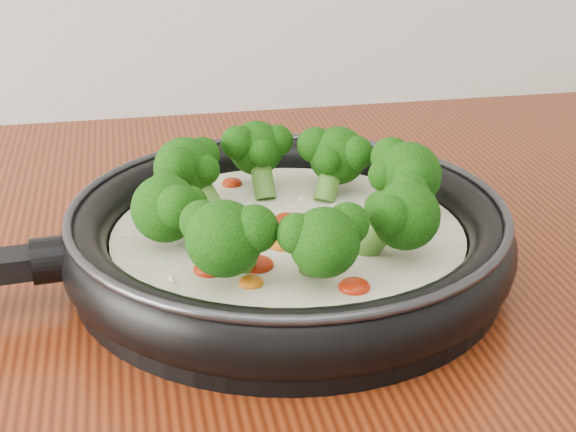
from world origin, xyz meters
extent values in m
cylinder|color=black|center=(0.14, 1.05, 0.91)|extent=(0.37, 0.37, 0.01)
torus|color=black|center=(0.14, 1.05, 0.93)|extent=(0.39, 0.39, 0.04)
torus|color=#2D2D33|center=(0.14, 1.05, 0.96)|extent=(0.38, 0.38, 0.01)
cylinder|color=black|center=(-0.04, 1.03, 0.94)|extent=(0.04, 0.04, 0.03)
cylinder|color=beige|center=(0.14, 1.05, 0.92)|extent=(0.30, 0.30, 0.02)
ellipsoid|color=#AC1F08|center=(0.04, 1.09, 0.94)|extent=(0.02, 0.02, 0.01)
ellipsoid|color=#AC1F08|center=(0.08, 1.07, 0.94)|extent=(0.03, 0.03, 0.01)
ellipsoid|color=#D5660D|center=(0.10, 0.97, 0.94)|extent=(0.02, 0.02, 0.01)
ellipsoid|color=#AC1F08|center=(0.11, 1.00, 0.94)|extent=(0.03, 0.03, 0.01)
ellipsoid|color=#AC1F08|center=(0.16, 1.05, 0.94)|extent=(0.02, 0.02, 0.01)
ellipsoid|color=#D5660D|center=(0.14, 1.02, 0.94)|extent=(0.04, 0.04, 0.01)
ellipsoid|color=#AC1F08|center=(0.13, 1.06, 0.94)|extent=(0.03, 0.03, 0.01)
ellipsoid|color=#AC1F08|center=(0.14, 1.07, 0.94)|extent=(0.03, 0.03, 0.01)
ellipsoid|color=#D5660D|center=(0.17, 1.00, 0.94)|extent=(0.03, 0.03, 0.01)
ellipsoid|color=#AC1F08|center=(0.14, 1.06, 0.94)|extent=(0.03, 0.03, 0.01)
ellipsoid|color=#AC1F08|center=(0.11, 1.05, 0.94)|extent=(0.02, 0.02, 0.01)
ellipsoid|color=#D5660D|center=(0.19, 1.06, 0.94)|extent=(0.02, 0.02, 0.01)
ellipsoid|color=#AC1F08|center=(0.12, 1.04, 0.94)|extent=(0.02, 0.02, 0.01)
ellipsoid|color=#AC1F08|center=(0.17, 0.95, 0.94)|extent=(0.03, 0.03, 0.01)
ellipsoid|color=#D5660D|center=(0.13, 1.03, 0.94)|extent=(0.03, 0.03, 0.01)
ellipsoid|color=#AC1F08|center=(0.16, 1.05, 0.94)|extent=(0.02, 0.02, 0.01)
ellipsoid|color=#AC1F08|center=(0.15, 1.06, 0.94)|extent=(0.03, 0.03, 0.01)
ellipsoid|color=#D5660D|center=(0.17, 1.03, 0.94)|extent=(0.03, 0.03, 0.01)
ellipsoid|color=#AC1F08|center=(0.11, 1.16, 0.94)|extent=(0.02, 0.02, 0.01)
ellipsoid|color=#AC1F08|center=(0.07, 1.00, 0.94)|extent=(0.03, 0.03, 0.01)
ellipsoid|color=white|center=(0.07, 1.05, 0.94)|extent=(0.01, 0.01, 0.00)
ellipsoid|color=white|center=(0.14, 1.03, 0.94)|extent=(0.01, 0.01, 0.00)
ellipsoid|color=white|center=(0.15, 1.05, 0.94)|extent=(0.01, 0.01, 0.00)
ellipsoid|color=white|center=(0.25, 1.03, 0.94)|extent=(0.01, 0.01, 0.00)
ellipsoid|color=white|center=(0.12, 1.04, 0.94)|extent=(0.01, 0.01, 0.00)
ellipsoid|color=white|center=(0.19, 1.01, 0.94)|extent=(0.01, 0.01, 0.00)
ellipsoid|color=white|center=(0.18, 1.05, 0.94)|extent=(0.01, 0.01, 0.00)
ellipsoid|color=white|center=(0.17, 1.11, 0.94)|extent=(0.01, 0.01, 0.00)
ellipsoid|color=white|center=(0.15, 1.10, 0.94)|extent=(0.01, 0.01, 0.00)
ellipsoid|color=white|center=(0.16, 1.03, 0.94)|extent=(0.01, 0.01, 0.00)
ellipsoid|color=white|center=(0.13, 1.05, 0.94)|extent=(0.01, 0.01, 0.00)
ellipsoid|color=white|center=(0.19, 1.14, 0.94)|extent=(0.01, 0.01, 0.00)
ellipsoid|color=white|center=(0.14, 1.15, 0.94)|extent=(0.01, 0.01, 0.00)
ellipsoid|color=white|center=(0.19, 1.06, 0.94)|extent=(0.01, 0.01, 0.00)
ellipsoid|color=white|center=(0.12, 1.02, 0.94)|extent=(0.01, 0.01, 0.00)
ellipsoid|color=white|center=(0.05, 0.99, 0.94)|extent=(0.01, 0.01, 0.00)
ellipsoid|color=white|center=(0.07, 1.13, 0.94)|extent=(0.01, 0.01, 0.00)
ellipsoid|color=white|center=(0.25, 1.05, 0.94)|extent=(0.01, 0.01, 0.00)
ellipsoid|color=white|center=(0.02, 1.06, 0.94)|extent=(0.01, 0.01, 0.00)
ellipsoid|color=white|center=(0.14, 1.05, 0.94)|extent=(0.01, 0.01, 0.00)
cylinder|color=#548C2E|center=(0.22, 1.06, 0.95)|extent=(0.04, 0.02, 0.04)
sphere|color=black|center=(0.24, 1.06, 0.97)|extent=(0.06, 0.06, 0.05)
sphere|color=black|center=(0.23, 1.08, 0.98)|extent=(0.04, 0.04, 0.03)
sphere|color=black|center=(0.24, 1.04, 0.98)|extent=(0.03, 0.03, 0.03)
sphere|color=black|center=(0.22, 1.06, 0.98)|extent=(0.03, 0.03, 0.03)
cylinder|color=#548C2E|center=(0.19, 1.11, 0.95)|extent=(0.04, 0.04, 0.04)
sphere|color=black|center=(0.20, 1.13, 0.97)|extent=(0.06, 0.06, 0.05)
sphere|color=black|center=(0.18, 1.13, 0.98)|extent=(0.03, 0.03, 0.03)
sphere|color=black|center=(0.21, 1.11, 0.98)|extent=(0.03, 0.03, 0.03)
sphere|color=black|center=(0.19, 1.11, 0.97)|extent=(0.03, 0.03, 0.03)
cylinder|color=#548C2E|center=(0.13, 1.13, 0.95)|extent=(0.02, 0.04, 0.04)
sphere|color=black|center=(0.13, 1.15, 0.97)|extent=(0.05, 0.05, 0.05)
sphere|color=black|center=(0.12, 1.14, 0.98)|extent=(0.03, 0.03, 0.03)
sphere|color=black|center=(0.15, 1.15, 0.98)|extent=(0.03, 0.03, 0.03)
sphere|color=black|center=(0.13, 1.13, 0.97)|extent=(0.03, 0.03, 0.02)
cylinder|color=#548C2E|center=(0.08, 1.10, 0.95)|extent=(0.04, 0.04, 0.04)
sphere|color=black|center=(0.07, 1.11, 0.97)|extent=(0.06, 0.06, 0.05)
sphere|color=black|center=(0.06, 1.09, 0.98)|extent=(0.04, 0.04, 0.03)
sphere|color=black|center=(0.08, 1.13, 0.98)|extent=(0.03, 0.03, 0.03)
sphere|color=black|center=(0.08, 1.10, 0.97)|extent=(0.03, 0.03, 0.03)
cylinder|color=#548C2E|center=(0.07, 1.04, 0.95)|extent=(0.04, 0.02, 0.04)
sphere|color=black|center=(0.05, 1.04, 0.97)|extent=(0.06, 0.06, 0.05)
sphere|color=black|center=(0.06, 1.02, 0.98)|extent=(0.03, 0.03, 0.03)
sphere|color=black|center=(0.05, 1.06, 0.98)|extent=(0.03, 0.03, 0.03)
sphere|color=black|center=(0.07, 1.04, 0.97)|extent=(0.03, 0.03, 0.03)
cylinder|color=#548C2E|center=(0.09, 0.99, 0.95)|extent=(0.04, 0.04, 0.04)
sphere|color=black|center=(0.08, 0.97, 0.97)|extent=(0.06, 0.06, 0.05)
sphere|color=black|center=(0.10, 0.96, 0.98)|extent=(0.04, 0.04, 0.03)
sphere|color=black|center=(0.07, 0.99, 0.98)|extent=(0.03, 0.03, 0.03)
sphere|color=black|center=(0.09, 0.99, 0.98)|extent=(0.03, 0.03, 0.03)
cylinder|color=#548C2E|center=(0.15, 0.97, 0.95)|extent=(0.02, 0.04, 0.04)
sphere|color=black|center=(0.15, 0.95, 0.97)|extent=(0.05, 0.05, 0.05)
sphere|color=black|center=(0.17, 0.96, 0.98)|extent=(0.03, 0.03, 0.03)
sphere|color=black|center=(0.13, 0.95, 0.98)|extent=(0.03, 0.03, 0.03)
sphere|color=black|center=(0.15, 0.97, 0.98)|extent=(0.03, 0.03, 0.02)
cylinder|color=#548C2E|center=(0.20, 1.00, 0.95)|extent=(0.04, 0.04, 0.04)
sphere|color=black|center=(0.22, 0.98, 0.97)|extent=(0.05, 0.05, 0.05)
sphere|color=black|center=(0.22, 1.00, 0.98)|extent=(0.03, 0.03, 0.03)
sphere|color=black|center=(0.20, 0.97, 0.98)|extent=(0.03, 0.03, 0.03)
sphere|color=black|center=(0.20, 1.00, 0.98)|extent=(0.03, 0.03, 0.03)
camera|label=1|loc=(0.02, 0.45, 1.22)|focal=53.45mm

